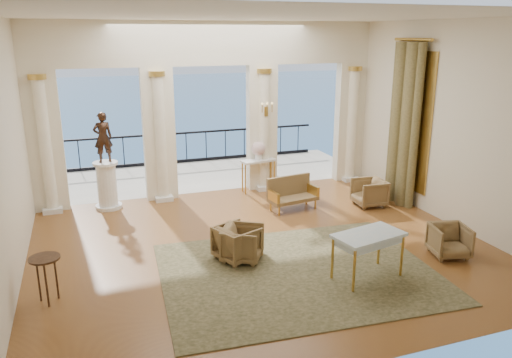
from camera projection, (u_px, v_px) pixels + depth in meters
name	position (u px, v px, depth m)	size (l,w,h in m)	color
floor	(262.00, 247.00, 10.18)	(9.00, 9.00, 0.00)	#472612
room_walls	(285.00, 115.00, 8.36)	(9.00, 9.00, 9.00)	beige
arcade	(212.00, 98.00, 12.92)	(9.00, 0.56, 4.50)	beige
terrace	(198.00, 176.00, 15.45)	(10.00, 3.60, 0.10)	#A39A8A
balustrade	(186.00, 150.00, 16.77)	(9.00, 0.06, 1.03)	black
palm_tree	(250.00, 37.00, 15.64)	(2.00, 2.00, 4.50)	#4C3823
sea	(107.00, 113.00, 66.17)	(160.00, 160.00, 0.00)	#295992
curtain	(404.00, 125.00, 12.34)	(0.33, 1.40, 4.09)	brown
window_frame	(410.00, 121.00, 12.38)	(0.04, 1.60, 3.40)	gold
wall_sconce	(266.00, 111.00, 13.18)	(0.30, 0.11, 0.33)	gold
rug	(298.00, 272.00, 9.09)	(4.89, 3.80, 0.02)	#2B311A
armchair_a	(242.00, 242.00, 9.52)	(0.72, 0.67, 0.74)	#44351B
armchair_b	(450.00, 239.00, 9.69)	(0.67, 0.63, 0.69)	#44351B
armchair_c	(369.00, 191.00, 12.54)	(0.73, 0.68, 0.75)	#44351B
armchair_d	(237.00, 241.00, 9.54)	(0.73, 0.68, 0.75)	#44351B
settee	(291.00, 193.00, 12.30)	(1.29, 0.71, 0.81)	#44351B
game_table	(369.00, 238.00, 8.70)	(1.34, 0.91, 0.85)	silver
pedestal	(107.00, 186.00, 12.30)	(0.65, 0.65, 1.18)	silver
statue	(103.00, 137.00, 11.95)	(0.45, 0.29, 1.22)	#301E15
console_table	(258.00, 165.00, 13.57)	(0.99, 0.53, 0.89)	silver
urn	(258.00, 150.00, 13.45)	(0.37, 0.37, 0.50)	white
side_table	(45.00, 264.00, 7.92)	(0.49, 0.49, 0.79)	black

